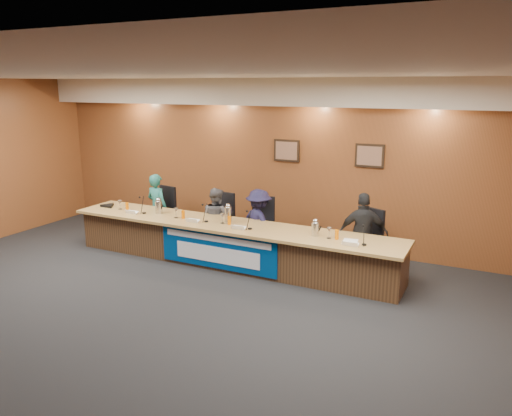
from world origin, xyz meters
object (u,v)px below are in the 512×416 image
at_px(panelist_c, 259,224).
at_px(carafe_left, 159,207).
at_px(panelist_a, 157,208).
at_px(office_chair_c, 261,231).
at_px(panelist_b, 216,219).
at_px(carafe_right, 315,229).
at_px(office_chair_d, 364,245).
at_px(carafe_mid, 228,215).
at_px(banner, 217,250).
at_px(dais_body, 229,245).
at_px(office_chair_b, 219,225).
at_px(office_chair_a, 161,216).
at_px(speakerphone, 108,206).
at_px(panelist_d, 363,234).

relative_size(panelist_c, carafe_left, 5.49).
height_order(panelist_a, office_chair_c, panelist_a).
bearing_deg(panelist_b, carafe_right, 178.09).
bearing_deg(office_chair_d, carafe_mid, -140.25).
bearing_deg(banner, dais_body, 90.00).
relative_size(office_chair_b, carafe_left, 2.08).
bearing_deg(office_chair_a, office_chair_b, 9.56).
bearing_deg(panelist_a, speakerphone, 48.41).
height_order(dais_body, office_chair_a, dais_body).
xyz_separation_m(panelist_d, carafe_left, (-3.71, -0.55, 0.17)).
bearing_deg(panelist_d, office_chair_c, -21.97).
distance_m(office_chair_c, office_chair_d, 1.91).
distance_m(office_chair_a, carafe_mid, 2.04).
bearing_deg(speakerphone, carafe_mid, 1.87).
bearing_deg(office_chair_a, panelist_c, 7.03).
distance_m(banner, office_chair_b, 1.23).
bearing_deg(carafe_right, office_chair_b, 162.13).
height_order(panelist_c, carafe_mid, panelist_c).
height_order(panelist_c, carafe_right, panelist_c).
distance_m(dais_body, office_chair_c, 0.73).
relative_size(panelist_a, carafe_left, 5.92).
distance_m(panelist_b, office_chair_d, 2.81).
bearing_deg(office_chair_a, carafe_mid, -7.76).
relative_size(office_chair_b, speakerphone, 1.50).
height_order(panelist_d, office_chair_a, panelist_d).
bearing_deg(office_chair_c, speakerphone, 177.87).
bearing_deg(panelist_d, carafe_left, -10.46).
xyz_separation_m(panelist_b, carafe_left, (-0.90, -0.55, 0.26)).
distance_m(panelist_c, office_chair_a, 2.27).
xyz_separation_m(office_chair_a, office_chair_b, (1.37, 0.00, 0.00)).
relative_size(banner, speakerphone, 6.88).
bearing_deg(office_chair_b, carafe_right, -11.82).
bearing_deg(carafe_right, speakerphone, 179.71).
relative_size(banner, office_chair_a, 4.58).
height_order(office_chair_c, office_chair_d, same).
xyz_separation_m(panelist_a, office_chair_c, (2.26, 0.10, -0.20)).
xyz_separation_m(panelist_b, speakerphone, (-2.11, -0.58, 0.17)).
xyz_separation_m(panelist_d, office_chair_a, (-4.17, 0.10, -0.21)).
bearing_deg(panelist_c, office_chair_b, 17.63).
bearing_deg(speakerphone, carafe_right, -0.29).
bearing_deg(office_chair_c, carafe_mid, -135.47).
relative_size(office_chair_c, carafe_mid, 1.83).
distance_m(dais_body, carafe_left, 1.59).
xyz_separation_m(carafe_mid, speakerphone, (-2.65, -0.09, -0.11)).
xyz_separation_m(banner, panelist_d, (2.21, 0.97, 0.31)).
xyz_separation_m(panelist_b, office_chair_b, (0.00, 0.10, -0.13)).
distance_m(office_chair_a, carafe_left, 0.89).
relative_size(office_chair_a, carafe_mid, 1.83).
bearing_deg(speakerphone, banner, -8.15).
distance_m(panelist_b, carafe_left, 1.09).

